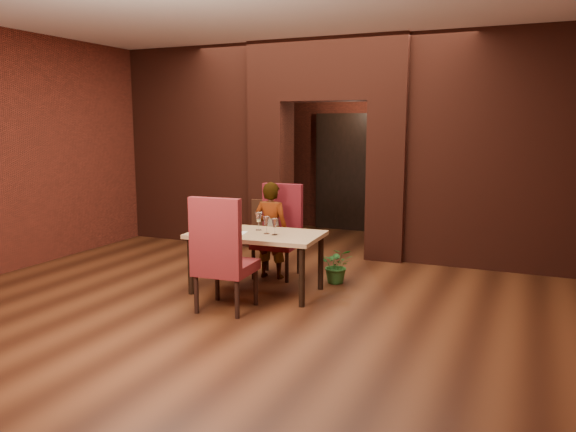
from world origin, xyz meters
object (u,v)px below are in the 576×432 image
Objects in this scene: chair_far at (276,231)px; wine_bucket at (212,223)px; person_seated at (271,230)px; wine_glass_c at (275,227)px; dining_table at (257,262)px; potted_plant at (337,265)px; water_bottle at (225,216)px; wine_glass_b at (267,225)px; wine_glass_a at (259,221)px; chair_near at (226,253)px.

chair_far is 6.08× the size of wine_bucket.
person_seated is 0.89m from wine_bucket.
wine_bucket reaches higher than wine_glass_c.
wine_glass_c reaches higher than dining_table.
potted_plant is at bearing -176.91° from person_seated.
chair_far is at bearing -120.91° from person_seated.
person_seated reaches higher than potted_plant.
wine_glass_c is 0.74m from water_bottle.
wine_glass_c is at bearing -12.17° from dining_table.
wine_glass_a is at bearing 138.52° from wine_glass_b.
chair_near is (-0.00, -0.70, 0.26)m from dining_table.
chair_near reaches higher than chair_far.
chair_far is 0.98m from wine_bucket.
wine_glass_a is 0.55m from wine_bucket.
chair_near is 2.72× the size of potted_plant.
chair_far is (-0.07, 0.71, 0.24)m from dining_table.
dining_table is at bearing -12.14° from water_bottle.
person_seated is (-0.11, 0.63, 0.27)m from dining_table.
wine_glass_b reaches higher than wine_glass_c.
wine_glass_a is 1.15m from potted_plant.
wine_glass_a is 1.10× the size of wine_bucket.
dining_table is 7.50× the size of wine_glass_b.
wine_glass_c is at bearing -10.86° from water_bottle.
potted_plant is (1.22, 0.63, -0.63)m from water_bottle.
dining_table is 0.69m from person_seated.
dining_table is 1.23× the size of chair_near.
dining_table is at bearing -87.91° from chair_far.
wine_glass_c is 0.64× the size of water_bottle.
chair_near is 1.33m from person_seated.
chair_near is (0.06, -1.40, 0.02)m from chair_far.
person_seated is at bearing 111.27° from wine_glass_b.
chair_far is 0.77m from water_bottle.
water_bottle is at bearing 164.18° from dining_table.
potted_plant is at bearing 40.59° from dining_table.
dining_table is 5.12× the size of water_bottle.
chair_far reaches higher than potted_plant.
chair_far reaches higher than wine_bucket.
wine_glass_a is at bearing -90.60° from chair_far.
wine_bucket is (-0.66, -0.12, -0.00)m from wine_glass_b.
wine_glass_a is 0.43m from water_bottle.
chair_near is 0.78m from wine_bucket.
wine_bucket is (-0.40, -0.77, 0.19)m from person_seated.
potted_plant is (0.75, 0.73, -0.13)m from dining_table.
wine_bucket is at bearing -100.22° from water_bottle.
wine_bucket reaches higher than potted_plant.
dining_table is 0.49m from wine_glass_a.
chair_near reaches higher than dining_table.
wine_glass_b is at bearing -105.78° from chair_near.
person_seated reaches higher than wine_glass_c.
wine_glass_a is 0.47× the size of potted_plant.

